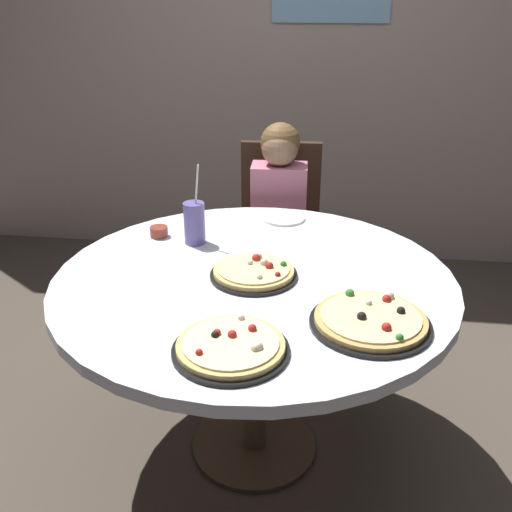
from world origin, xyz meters
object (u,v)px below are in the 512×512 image
Objects in this scene: chair_wooden at (279,228)px; diner_child at (277,251)px; pizza_cheese at (231,347)px; sauce_bowl at (159,232)px; pizza_veggie at (253,272)px; plate_small at (284,218)px; pizza_pepperoni at (371,320)px; dining_table at (254,297)px; soda_cup at (194,223)px.

diner_child is (0.01, -0.18, -0.05)m from chair_wooden.
sauce_bowl is at bearing 119.10° from pizza_cheese.
pizza_cheese reaches higher than sauce_bowl.
pizza_veggie reaches higher than sauce_bowl.
plate_small is at bearing 87.09° from pizza_cheese.
pizza_pepperoni is at bearing -68.30° from plate_small.
pizza_cheese is at bearing -92.91° from plate_small.
chair_wooden is at bearing 90.23° from pizza_cheese.
plate_small is at bearing 84.54° from dining_table.
diner_child is at bearing -87.29° from chair_wooden.
dining_table is at bearing 144.05° from pizza_pepperoni.
plate_small is (0.06, -0.44, 0.22)m from chair_wooden.
pizza_pepperoni is (0.37, -0.27, 0.10)m from dining_table.
soda_cup is 4.40× the size of sauce_bowl.
chair_wooden reaches higher than pizza_cheese.
chair_wooden is 0.84m from sauce_bowl.
pizza_veggie is 0.55m from plate_small.
chair_wooden is 0.50m from plate_small.
chair_wooden is 13.57× the size of sauce_bowl.
plate_small is (0.05, 1.00, -0.01)m from pizza_cheese.
soda_cup is at bearing 140.69° from pizza_pepperoni.
chair_wooden is 0.88× the size of diner_child.
sauce_bowl is (-0.41, -0.69, 0.24)m from chair_wooden.
pizza_cheese is at bearing -90.13° from diner_child.
sauce_bowl reaches higher than dining_table.
diner_child reaches higher than pizza_veggie.
chair_wooden is 1.33m from pizza_pepperoni.
sauce_bowl is at bearing 145.11° from dining_table.
pizza_cheese is 0.42m from pizza_pepperoni.
dining_table is at bearing 90.12° from pizza_cheese.
pizza_pepperoni is (0.37, -1.07, 0.28)m from diner_child.
pizza_pepperoni is 1.14× the size of soda_cup.
dining_table is 3.87× the size of pizza_pepperoni.
chair_wooden is 2.71× the size of pizza_pepperoni.
pizza_cheese reaches higher than plate_small.
sauce_bowl is (-0.42, -0.51, 0.29)m from diner_child.
pizza_pepperoni is at bearing -35.15° from pizza_veggie.
sauce_bowl is (-0.15, 0.04, -0.06)m from soda_cup.
sauce_bowl is at bearing 144.38° from pizza_veggie.
pizza_cheese is at bearing -60.90° from sauce_bowl.
diner_child reaches higher than chair_wooden.
pizza_pepperoni is 1.95× the size of plate_small.
pizza_cheese is 0.76m from soda_cup.
dining_table is at bearing -89.72° from chair_wooden.
soda_cup is (-0.26, 0.26, 0.06)m from pizza_veggie.
chair_wooden is 0.83m from soda_cup.
pizza_veggie is at bearing -90.39° from diner_child.
pizza_pepperoni is 0.82m from soda_cup.
diner_child is at bearing 89.87° from pizza_cheese.
dining_table is 0.55m from plate_small.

